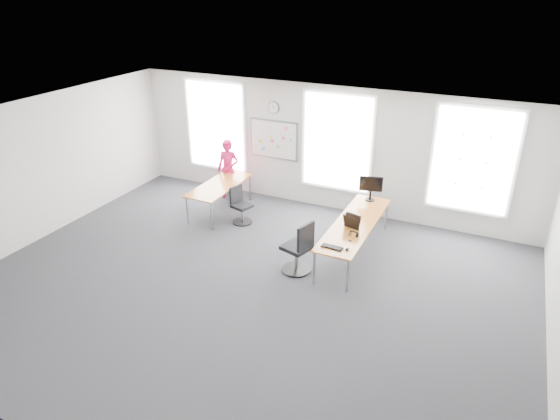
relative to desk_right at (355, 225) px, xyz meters
The scene contains 22 objects.
floor 2.57m from the desk_right, 124.05° to the right, with size 10.00×10.00×0.00m, color #2B2A30.
ceiling 3.42m from the desk_right, 124.05° to the right, with size 10.00×10.00×0.00m, color white.
wall_back 2.53m from the desk_right, 125.65° to the left, with size 10.00×10.00×0.00m, color silver.
wall_front 6.27m from the desk_right, 102.94° to the right, with size 10.00×10.00×0.00m, color silver.
wall_left 6.77m from the desk_right, 162.14° to the right, with size 10.00×10.00×0.00m, color silver.
window_left 4.90m from the desk_right, 156.49° to the left, with size 1.60×0.06×2.20m, color white.
window_mid 2.44m from the desk_right, 119.74° to the left, with size 1.60×0.06×2.20m, color white.
window_right 2.90m from the desk_right, 45.04° to the left, with size 1.60×0.06×2.20m, color white.
desk_right is the anchor object (origin of this frame).
desk_left 3.58m from the desk_right, behind, with size 0.78×1.94×0.71m.
chair_right 1.36m from the desk_right, 123.17° to the right, with size 0.60×0.60×1.07m.
chair_left 2.84m from the desk_right, behind, with size 0.49×0.49×0.87m.
person 4.04m from the desk_right, 159.56° to the left, with size 0.56×0.37×1.53m, color #C2134F.
whiteboard 3.46m from the desk_right, 145.13° to the left, with size 1.20×0.03×0.90m, color white.
wall_clock 3.75m from the desk_right, 145.13° to the left, with size 0.30×0.30×0.04m, color gray.
keyboard 1.16m from the desk_right, 93.55° to the right, with size 0.41×0.14×0.02m, color black.
mouse 1.14m from the desk_right, 79.52° to the right, with size 0.07×0.11×0.04m, color black.
lens_cap 0.79m from the desk_right, 79.12° to the right, with size 0.07×0.07×0.01m, color black.
headphones 0.59m from the desk_right, 75.59° to the right, with size 0.18×0.10×0.11m.
laptop_sleeve 0.31m from the desk_right, 88.22° to the right, with size 0.36×0.28×0.28m.
paper_stack 0.24m from the desk_right, 123.62° to the left, with size 0.29×0.21×0.10m, color beige.
monitor 1.27m from the desk_right, 91.90° to the left, with size 0.50×0.21×0.57m.
Camera 1 is at (3.84, -6.71, 5.22)m, focal length 32.00 mm.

